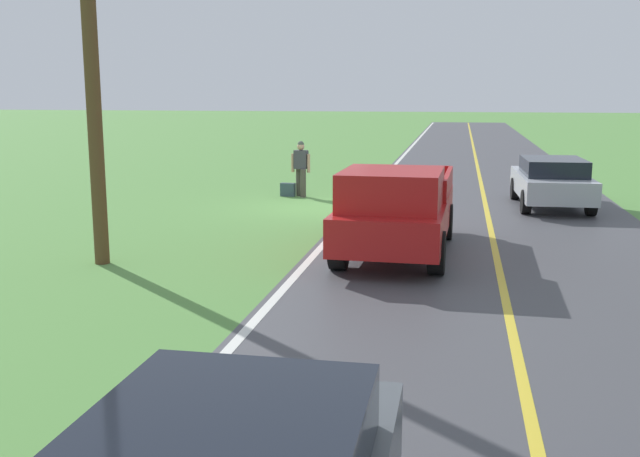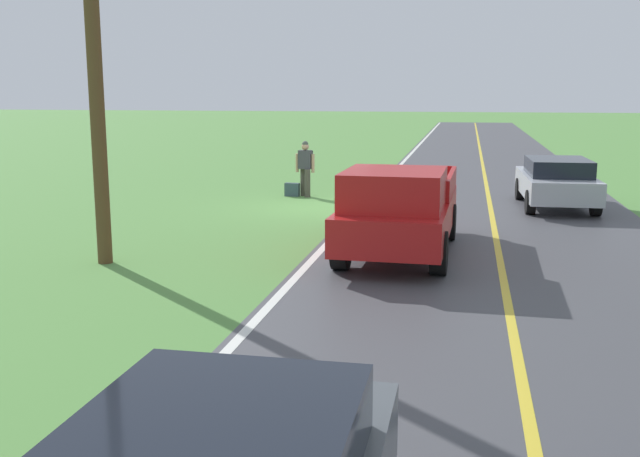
{
  "view_description": "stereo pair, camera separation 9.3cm",
  "coord_description": "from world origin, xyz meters",
  "px_view_note": "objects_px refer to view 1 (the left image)",
  "views": [
    {
      "loc": [
        -3.83,
        20.41,
        3.28
      ],
      "look_at": [
        -2.1,
        11.27,
        1.53
      ],
      "focal_mm": 41.25,
      "sensor_mm": 36.0,
      "label": 1
    },
    {
      "loc": [
        -3.92,
        20.39,
        3.28
      ],
      "look_at": [
        -2.1,
        11.27,
        1.53
      ],
      "focal_mm": 41.25,
      "sensor_mm": 36.0,
      "label": 2
    }
  ],
  "objects_px": {
    "hitchhiker_walking": "(301,165)",
    "utility_pole_roadside": "(90,31)",
    "pickup_truck_passing": "(396,208)",
    "sedan_near_oncoming": "(552,181)",
    "suitcase_carried": "(288,190)"
  },
  "relations": [
    {
      "from": "hitchhiker_walking",
      "to": "suitcase_carried",
      "type": "distance_m",
      "value": 0.88
    },
    {
      "from": "pickup_truck_passing",
      "to": "hitchhiker_walking",
      "type": "bearing_deg",
      "value": -65.15
    },
    {
      "from": "pickup_truck_passing",
      "to": "sedan_near_oncoming",
      "type": "height_order",
      "value": "pickup_truck_passing"
    },
    {
      "from": "suitcase_carried",
      "to": "utility_pole_roadside",
      "type": "bearing_deg",
      "value": -2.75
    },
    {
      "from": "hitchhiker_walking",
      "to": "sedan_near_oncoming",
      "type": "bearing_deg",
      "value": 173.98
    },
    {
      "from": "hitchhiker_walking",
      "to": "utility_pole_roadside",
      "type": "xyz_separation_m",
      "value": [
        1.85,
        9.69,
        3.37
      ]
    },
    {
      "from": "hitchhiker_walking",
      "to": "utility_pole_roadside",
      "type": "bearing_deg",
      "value": 79.2
    },
    {
      "from": "suitcase_carried",
      "to": "utility_pole_roadside",
      "type": "xyz_separation_m",
      "value": [
        1.42,
        9.65,
        4.14
      ]
    },
    {
      "from": "pickup_truck_passing",
      "to": "utility_pole_roadside",
      "type": "xyz_separation_m",
      "value": [
        5.51,
        1.77,
        3.39
      ]
    },
    {
      "from": "hitchhiker_walking",
      "to": "suitcase_carried",
      "type": "xyz_separation_m",
      "value": [
        0.43,
        0.04,
        -0.77
      ]
    },
    {
      "from": "sedan_near_oncoming",
      "to": "suitcase_carried",
      "type": "bearing_deg",
      "value": -5.42
    },
    {
      "from": "hitchhiker_walking",
      "to": "sedan_near_oncoming",
      "type": "distance_m",
      "value": 7.53
    },
    {
      "from": "hitchhiker_walking",
      "to": "pickup_truck_passing",
      "type": "bearing_deg",
      "value": 114.85
    },
    {
      "from": "sedan_near_oncoming",
      "to": "utility_pole_roadside",
      "type": "distance_m",
      "value": 13.39
    },
    {
      "from": "hitchhiker_walking",
      "to": "utility_pole_roadside",
      "type": "relative_size",
      "value": 0.2
    }
  ]
}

